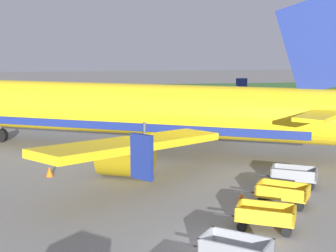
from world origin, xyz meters
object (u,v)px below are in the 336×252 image
(baggage_cart_third_in_row, at_px, (266,216))
(baggage_cart_second_in_row, at_px, (236,251))
(baggage_cart_far_end, at_px, (294,176))
(traffic_cone_near_plane, at_px, (49,172))
(airplane, at_px, (135,110))
(traffic_cone_mid_apron, at_px, (241,198))
(baggage_cart_fourth_in_row, at_px, (282,193))

(baggage_cart_third_in_row, bearing_deg, baggage_cart_second_in_row, -124.28)
(baggage_cart_far_end, distance_m, traffic_cone_near_plane, 14.42)
(airplane, xyz_separation_m, baggage_cart_second_in_row, (2.41, -19.16, -2.45))
(baggage_cart_third_in_row, xyz_separation_m, traffic_cone_mid_apron, (-0.09, 3.51, -0.32))
(airplane, bearing_deg, baggage_cart_third_in_row, -73.71)
(airplane, relative_size, baggage_cart_far_end, 10.24)
(traffic_cone_mid_apron, bearing_deg, baggage_cart_second_in_row, -107.54)
(baggage_cart_third_in_row, height_order, baggage_cart_far_end, same)
(baggage_cart_fourth_in_row, distance_m, baggage_cart_far_end, 3.51)
(baggage_cart_far_end, bearing_deg, traffic_cone_mid_apron, -146.58)
(baggage_cart_far_end, bearing_deg, airplane, 130.01)
(airplane, bearing_deg, baggage_cart_fourth_in_row, -63.23)
(baggage_cart_second_in_row, bearing_deg, baggage_cart_far_end, 57.51)
(baggage_cart_third_in_row, distance_m, baggage_cart_fourth_in_row, 3.51)
(airplane, relative_size, traffic_cone_mid_apron, 63.93)
(baggage_cart_third_in_row, distance_m, traffic_cone_mid_apron, 3.53)
(baggage_cart_fourth_in_row, height_order, traffic_cone_near_plane, baggage_cart_fourth_in_row)
(baggage_cart_third_in_row, relative_size, baggage_cart_fourth_in_row, 1.04)
(airplane, height_order, baggage_cart_far_end, airplane)
(baggage_cart_third_in_row, xyz_separation_m, baggage_cart_fourth_in_row, (1.87, 2.97, 0.00))
(baggage_cart_third_in_row, bearing_deg, traffic_cone_near_plane, 136.41)
(traffic_cone_mid_apron, bearing_deg, baggage_cart_far_end, 33.42)
(baggage_cart_second_in_row, distance_m, baggage_cart_fourth_in_row, 7.47)
(traffic_cone_near_plane, height_order, traffic_cone_mid_apron, traffic_cone_near_plane)
(airplane, relative_size, traffic_cone_near_plane, 59.26)
(baggage_cart_second_in_row, distance_m, baggage_cart_far_end, 10.98)
(baggage_cart_third_in_row, distance_m, baggage_cart_far_end, 7.02)
(baggage_cart_fourth_in_row, xyz_separation_m, baggage_cart_far_end, (1.79, 3.02, 0.00))
(baggage_cart_second_in_row, relative_size, baggage_cart_third_in_row, 0.94)
(baggage_cart_second_in_row, bearing_deg, baggage_cart_third_in_row, 55.72)
(baggage_cart_second_in_row, bearing_deg, airplane, 97.18)
(airplane, xyz_separation_m, traffic_cone_mid_apron, (4.56, -12.38, -2.77))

